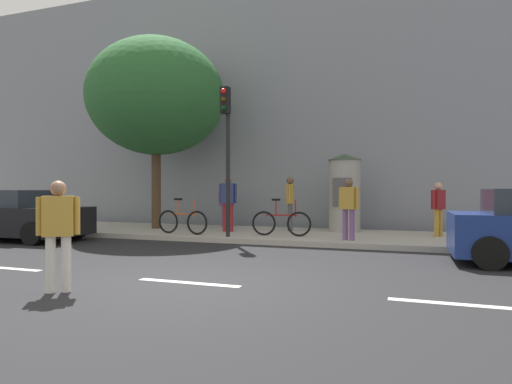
{
  "coord_description": "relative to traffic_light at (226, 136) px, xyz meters",
  "views": [
    {
      "loc": [
        3.44,
        -6.38,
        1.52
      ],
      "look_at": [
        0.44,
        2.0,
        1.46
      ],
      "focal_mm": 31.14,
      "sensor_mm": 36.0,
      "label": 1
    }
  ],
  "objects": [
    {
      "name": "pedestrian_tallest",
      "position": [
        1.21,
        2.44,
        -1.82
      ],
      "size": [
        0.33,
        0.65,
        1.77
      ],
      "color": "#4C4C51",
      "rests_on": "sidewalk_curb"
    },
    {
      "name": "bicycle_leaning",
      "position": [
        1.39,
        0.82,
        -2.48
      ],
      "size": [
        1.77,
        0.19,
        1.09
      ],
      "color": "black",
      "rests_on": "sidewalk_curb"
    },
    {
      "name": "lane_markings",
      "position": [
        1.61,
        -5.24,
        -3.02
      ],
      "size": [
        25.8,
        0.16,
        0.01
      ],
      "color": "silver",
      "rests_on": "ground_plane"
    },
    {
      "name": "parked_car_silver",
      "position": [
        -6.31,
        -1.59,
        -2.3
      ],
      "size": [
        4.58,
        2.11,
        1.49
      ],
      "color": "black",
      "rests_on": "ground_plane"
    },
    {
      "name": "pedestrian_near_pole",
      "position": [
        3.4,
        0.37,
        -1.91
      ],
      "size": [
        0.56,
        0.38,
        1.65
      ],
      "color": "#724C84",
      "rests_on": "sidewalk_curb"
    },
    {
      "name": "pedestrian_with_bag",
      "position": [
        -0.6,
        1.5,
        -1.81
      ],
      "size": [
        0.58,
        0.31,
        1.8
      ],
      "color": "maroon",
      "rests_on": "sidewalk_curb"
    },
    {
      "name": "building_backdrop",
      "position": [
        1.61,
        6.76,
        1.87
      ],
      "size": [
        36.0,
        5.0,
        9.79
      ],
      "primitive_type": "cube",
      "color": "gray",
      "rests_on": "ground_plane"
    },
    {
      "name": "ground_plane",
      "position": [
        1.61,
        -5.24,
        -3.02
      ],
      "size": [
        80.0,
        80.0,
        0.0
      ],
      "primitive_type": "plane",
      "color": "#232326"
    },
    {
      "name": "pedestrian_in_light_jacket",
      "position": [
        0.12,
        -6.46,
        -2.06
      ],
      "size": [
        0.5,
        0.45,
        1.64
      ],
      "color": "silver",
      "rests_on": "ground_plane"
    },
    {
      "name": "sidewalk_curb",
      "position": [
        1.61,
        1.76,
        -2.95
      ],
      "size": [
        36.0,
        4.0,
        0.15
      ],
      "primitive_type": "cube",
      "color": "#B2ADA3",
      "rests_on": "ground_plane"
    },
    {
      "name": "pedestrian_with_backpack",
      "position": [
        5.71,
        2.2,
        -1.97
      ],
      "size": [
        0.41,
        0.51,
        1.56
      ],
      "color": "#B78C33",
      "rests_on": "sidewalk_curb"
    },
    {
      "name": "street_tree",
      "position": [
        -3.44,
        1.77,
        1.71
      ],
      "size": [
        4.75,
        4.75,
        6.61
      ],
      "color": "#4C3826",
      "rests_on": "sidewalk_curb"
    },
    {
      "name": "poster_column",
      "position": [
        2.93,
        2.86,
        -1.6
      ],
      "size": [
        1.11,
        1.11,
        2.51
      ],
      "color": "#9E9B93",
      "rests_on": "sidewalk_curb"
    },
    {
      "name": "bicycle_upright",
      "position": [
        -1.62,
        0.36,
        -2.48
      ],
      "size": [
        1.77,
        0.22,
        1.09
      ],
      "color": "black",
      "rests_on": "sidewalk_curb"
    },
    {
      "name": "pedestrian_in_red_top",
      "position": [
        -1.35,
        3.13,
        -1.98
      ],
      "size": [
        0.52,
        0.52,
        1.51
      ],
      "color": "#724C84",
      "rests_on": "sidewalk_curb"
    },
    {
      "name": "traffic_light",
      "position": [
        0.0,
        0.0,
        0.0
      ],
      "size": [
        0.24,
        0.45,
        4.26
      ],
      "color": "black",
      "rests_on": "sidewalk_curb"
    }
  ]
}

